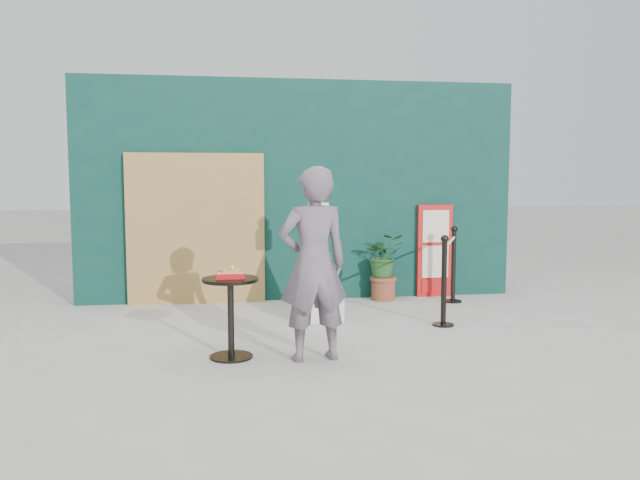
% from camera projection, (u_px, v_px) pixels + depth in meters
% --- Properties ---
extents(ground, '(60.00, 60.00, 0.00)m').
position_uv_depth(ground, '(340.00, 362.00, 5.66)').
color(ground, '#ADAAA5').
rests_on(ground, ground).
extents(back_wall, '(6.00, 0.30, 3.00)m').
position_uv_depth(back_wall, '(299.00, 191.00, 8.62)').
color(back_wall, '#0A302E').
rests_on(back_wall, ground).
extents(bamboo_fence, '(1.80, 0.08, 2.00)m').
position_uv_depth(bamboo_fence, '(196.00, 229.00, 8.25)').
color(bamboo_fence, tan).
rests_on(bamboo_fence, ground).
extents(woman, '(0.70, 0.52, 1.77)m').
position_uv_depth(woman, '(313.00, 264.00, 5.66)').
color(woman, slate).
rests_on(woman, ground).
extents(menu_board, '(0.50, 0.07, 1.30)m').
position_uv_depth(menu_board, '(435.00, 251.00, 8.79)').
color(menu_board, red).
rests_on(menu_board, ground).
extents(statue, '(0.61, 0.61, 1.57)m').
position_uv_depth(statue, '(318.00, 265.00, 7.36)').
color(statue, white).
rests_on(statue, ground).
extents(cafe_table, '(0.52, 0.52, 0.75)m').
position_uv_depth(cafe_table, '(231.00, 305.00, 5.76)').
color(cafe_table, black).
rests_on(cafe_table, ground).
extents(food_basket, '(0.26, 0.19, 0.11)m').
position_uv_depth(food_basket, '(230.00, 274.00, 5.73)').
color(food_basket, red).
rests_on(food_basket, cafe_table).
extents(planter, '(0.54, 0.47, 0.92)m').
position_uv_depth(planter, '(383.00, 261.00, 8.54)').
color(planter, brown).
rests_on(planter, ground).
extents(stanchion_barrier, '(0.84, 1.54, 1.03)m').
position_uv_depth(stanchion_barrier, '(449.00, 273.00, 7.71)').
color(stanchion_barrier, black).
rests_on(stanchion_barrier, ground).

